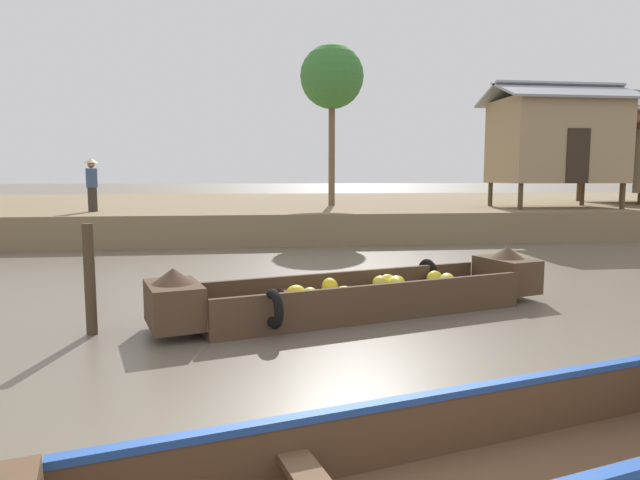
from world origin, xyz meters
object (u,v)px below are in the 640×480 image
object	(u,v)px
viewer_boat	(486,479)
mooring_post	(90,280)
palm_tree_near	(332,78)
vendor_person	(92,182)
banana_boat	(364,294)
stilt_house_mid_left	(556,140)

from	to	relation	value
viewer_boat	mooring_post	world-z (taller)	mooring_post
palm_tree_near	vendor_person	xyz separation A→B (m)	(-8.00, -2.65, -3.80)
vendor_person	banana_boat	bearing A→B (deg)	-57.58
banana_boat	palm_tree_near	size ratio (longest dim) A/B	1.05
banana_boat	vendor_person	size ratio (longest dim) A/B	3.76
banana_boat	palm_tree_near	xyz separation A→B (m)	(1.49, 12.89, 5.38)
vendor_person	mooring_post	distance (m)	11.28
palm_tree_near	mooring_post	world-z (taller)	palm_tree_near
mooring_post	vendor_person	bearing A→B (deg)	104.18
banana_boat	viewer_boat	size ratio (longest dim) A/B	1.04
stilt_house_mid_left	mooring_post	world-z (taller)	stilt_house_mid_left
banana_boat	stilt_house_mid_left	distance (m)	14.31
banana_boat	vendor_person	distance (m)	12.23
palm_tree_near	mooring_post	size ratio (longest dim) A/B	4.09
vendor_person	stilt_house_mid_left	bearing A→B (deg)	1.24
viewer_boat	stilt_house_mid_left	distance (m)	18.59
banana_boat	viewer_boat	bearing A→B (deg)	-93.85
palm_tree_near	vendor_person	bearing A→B (deg)	-161.70
vendor_person	mooring_post	size ratio (longest dim) A/B	1.14
banana_boat	mooring_post	distance (m)	3.83
stilt_house_mid_left	vendor_person	distance (m)	15.72
mooring_post	viewer_boat	bearing A→B (deg)	-52.64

